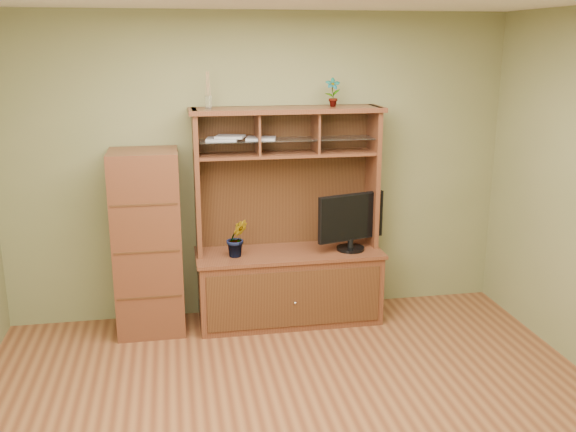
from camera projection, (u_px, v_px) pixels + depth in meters
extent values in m
cube|color=#5D301A|center=(304.00, 430.00, 4.18)|extent=(4.50, 4.00, 0.02)
cube|color=olive|center=(260.00, 168.00, 5.73)|extent=(4.50, 0.02, 2.70)
cube|color=olive|center=(444.00, 415.00, 1.91)|extent=(4.50, 0.02, 2.70)
cube|color=#4D2616|center=(289.00, 287.00, 5.75)|extent=(1.60, 0.55, 0.62)
cube|color=#341B0E|center=(295.00, 299.00, 5.48)|extent=(1.50, 0.01, 0.50)
sphere|color=silver|center=(295.00, 303.00, 5.48)|extent=(0.02, 0.02, 0.02)
cube|color=#4D2616|center=(289.00, 253.00, 5.67)|extent=(1.64, 0.59, 0.03)
cube|color=#4D2616|center=(197.00, 183.00, 5.46)|extent=(0.04, 0.35, 1.25)
cube|color=#4D2616|center=(373.00, 176.00, 5.73)|extent=(0.04, 0.35, 1.25)
cube|color=#341B0E|center=(284.00, 176.00, 5.75)|extent=(1.52, 0.02, 1.25)
cube|color=#4D2616|center=(287.00, 110.00, 5.44)|extent=(1.66, 0.40, 0.04)
cube|color=#4D2616|center=(287.00, 154.00, 5.54)|extent=(1.52, 0.32, 0.02)
cube|color=#4D2616|center=(258.00, 133.00, 5.44)|extent=(0.02, 0.31, 0.35)
cube|color=#4D2616|center=(316.00, 132.00, 5.53)|extent=(0.02, 0.31, 0.35)
cube|color=silver|center=(287.00, 139.00, 5.49)|extent=(1.50, 0.27, 0.01)
cylinder|color=black|center=(350.00, 248.00, 5.70)|extent=(0.25, 0.25, 0.02)
cylinder|color=black|center=(351.00, 243.00, 5.68)|extent=(0.05, 0.05, 0.08)
cube|color=black|center=(351.00, 217.00, 5.62)|extent=(0.63, 0.23, 0.42)
imported|color=#2E6121|center=(237.00, 238.00, 5.48)|extent=(0.20, 0.16, 0.33)
imported|color=#266322|center=(333.00, 92.00, 5.47)|extent=(0.14, 0.10, 0.24)
cylinder|color=silver|center=(208.00, 102.00, 5.30)|extent=(0.06, 0.06, 0.11)
cylinder|color=#A87D54|center=(208.00, 84.00, 5.26)|extent=(0.04, 0.04, 0.20)
cube|color=#A5A5A9|center=(222.00, 139.00, 5.40)|extent=(0.29, 0.23, 0.02)
cube|color=#A5A5A9|center=(230.00, 137.00, 5.41)|extent=(0.28, 0.25, 0.02)
cube|color=#A5A5A9|center=(261.00, 138.00, 5.46)|extent=(0.28, 0.24, 0.02)
cube|color=#4D2616|center=(148.00, 243.00, 5.43)|extent=(0.56, 0.51, 1.58)
cube|color=#341B0E|center=(150.00, 298.00, 5.29)|extent=(0.52, 0.01, 0.02)
cube|color=#341B0E|center=(147.00, 252.00, 5.19)|extent=(0.52, 0.01, 0.01)
cube|color=#341B0E|center=(144.00, 205.00, 5.09)|extent=(0.52, 0.01, 0.02)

